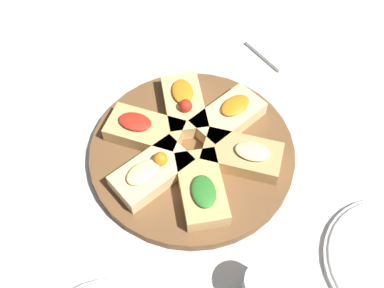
{
  "coord_description": "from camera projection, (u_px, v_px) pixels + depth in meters",
  "views": [
    {
      "loc": [
        0.18,
        0.44,
        0.73
      ],
      "look_at": [
        0.0,
        0.0,
        0.04
      ],
      "focal_mm": 42.0,
      "sensor_mm": 36.0,
      "label": 1
    }
  ],
  "objects": [
    {
      "name": "ground_plane",
      "position": [
        192.0,
        155.0,
        0.87
      ],
      "size": [
        3.0,
        3.0,
        0.0
      ],
      "primitive_type": "plane",
      "color": "beige"
    },
    {
      "name": "serving_board",
      "position": [
        192.0,
        152.0,
        0.86
      ],
      "size": [
        0.39,
        0.39,
        0.02
      ],
      "primitive_type": "cylinder",
      "color": "brown",
      "rests_on": "ground_plane"
    },
    {
      "name": "focaccia_slice_0",
      "position": [
        144.0,
        130.0,
        0.86
      ],
      "size": [
        0.16,
        0.15,
        0.04
      ],
      "color": "tan",
      "rests_on": "serving_board"
    },
    {
      "name": "focaccia_slice_1",
      "position": [
        152.0,
        172.0,
        0.8
      ],
      "size": [
        0.16,
        0.12,
        0.05
      ],
      "color": "#E5C689",
      "rests_on": "serving_board"
    },
    {
      "name": "focaccia_slice_2",
      "position": [
        202.0,
        188.0,
        0.78
      ],
      "size": [
        0.1,
        0.16,
        0.04
      ],
      "color": "tan",
      "rests_on": "serving_board"
    },
    {
      "name": "focaccia_slice_3",
      "position": [
        243.0,
        155.0,
        0.82
      ],
      "size": [
        0.16,
        0.15,
        0.04
      ],
      "color": "tan",
      "rests_on": "serving_board"
    },
    {
      "name": "focaccia_slice_4",
      "position": [
        229.0,
        116.0,
        0.87
      ],
      "size": [
        0.16,
        0.12,
        0.04
      ],
      "color": "#E5C689",
      "rests_on": "serving_board"
    },
    {
      "name": "focaccia_slice_5",
      "position": [
        184.0,
        104.0,
        0.89
      ],
      "size": [
        0.1,
        0.16,
        0.05
      ],
      "color": "#DBB775",
      "rests_on": "serving_board"
    },
    {
      "name": "water_glass",
      "position": [
        266.0,
        288.0,
        0.69
      ],
      "size": [
        0.06,
        0.06,
        0.08
      ],
      "primitive_type": "cylinder",
      "color": "silver",
      "rests_on": "ground_plane"
    },
    {
      "name": "napkin_stack",
      "position": [
        283.0,
        45.0,
        1.03
      ],
      "size": [
        0.16,
        0.14,
        0.01
      ],
      "primitive_type": "cube",
      "rotation": [
        0.0,
        0.0,
        0.26
      ],
      "color": "white",
      "rests_on": "ground_plane"
    }
  ]
}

